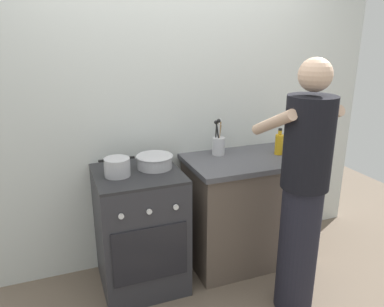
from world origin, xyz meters
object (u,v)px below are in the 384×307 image
at_px(mixing_bowl, 155,161).
at_px(pot, 117,167).
at_px(oil_bottle, 279,144).
at_px(stove_range, 140,229).
at_px(utensil_crock, 218,143).
at_px(person, 303,192).

bearing_deg(mixing_bowl, pot, -167.14).
xyz_separation_m(mixing_bowl, oil_bottle, (1.01, -0.05, 0.04)).
bearing_deg(mixing_bowl, stove_range, -161.82).
bearing_deg(oil_bottle, mixing_bowl, 177.22).
xyz_separation_m(stove_range, oil_bottle, (1.15, -0.00, 0.54)).
distance_m(mixing_bowl, utensil_crock, 0.57).
xyz_separation_m(pot, person, (1.07, -0.61, -0.10)).
relative_size(pot, mixing_bowl, 0.91).
xyz_separation_m(mixing_bowl, utensil_crock, (0.56, 0.12, 0.04)).
distance_m(oil_bottle, person, 0.68).
bearing_deg(oil_bottle, utensil_crock, 159.84).
bearing_deg(utensil_crock, person, -73.75).
distance_m(pot, utensil_crock, 0.86).
relative_size(stove_range, oil_bottle, 4.21).
relative_size(stove_range, person, 0.53).
height_order(pot, person, person).
xyz_separation_m(mixing_bowl, person, (0.79, -0.68, -0.09)).
distance_m(mixing_bowl, person, 1.04).
distance_m(stove_range, oil_bottle, 1.27).
distance_m(stove_range, pot, 0.53).
distance_m(stove_range, utensil_crock, 0.90).
bearing_deg(stove_range, pot, -172.68).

